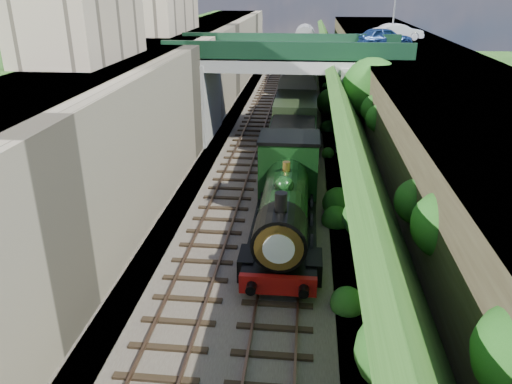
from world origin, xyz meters
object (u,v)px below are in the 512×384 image
(car_silver, at_px, (398,32))
(road_bridge, at_px, (293,84))
(tree, at_px, (373,90))
(tender, at_px, (292,155))
(car_blue, at_px, (384,37))
(locomotive, at_px, (285,203))

(car_silver, bearing_deg, road_bridge, 120.18)
(road_bridge, relative_size, tree, 2.42)
(road_bridge, relative_size, tender, 2.67)
(tree, bearing_deg, car_blue, 79.64)
(car_silver, xyz_separation_m, tender, (-8.05, -17.21, -5.29))
(locomotive, relative_size, tender, 1.70)
(tree, bearing_deg, tender, -140.33)
(locomotive, bearing_deg, car_blue, 72.17)
(tree, relative_size, car_silver, 1.64)
(tree, distance_m, car_silver, 13.90)
(car_silver, bearing_deg, car_blue, 143.82)
(road_bridge, bearing_deg, tender, -88.23)
(car_silver, relative_size, tender, 0.67)
(tree, distance_m, car_blue, 8.29)
(road_bridge, bearing_deg, tree, -41.20)
(tree, relative_size, car_blue, 1.55)
(tree, relative_size, locomotive, 0.65)
(car_blue, xyz_separation_m, car_silver, (1.91, 5.47, -0.06))
(road_bridge, distance_m, car_blue, 7.84)
(tree, xyz_separation_m, tender, (-4.71, -3.91, -3.03))
(car_blue, bearing_deg, car_silver, -40.78)
(tree, distance_m, tender, 6.83)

